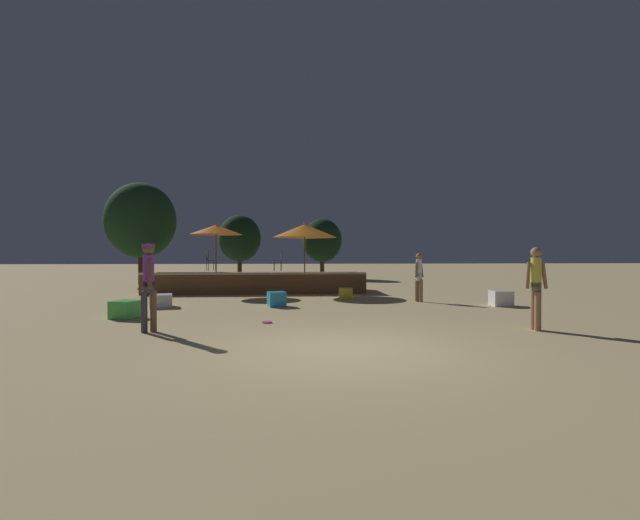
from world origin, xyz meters
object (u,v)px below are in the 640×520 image
(bistro_chair_0, at_px, (209,258))
(background_tree_2, at_px, (141,221))
(patio_umbrella_1, at_px, (216,230))
(person_1, at_px, (149,281))
(bistro_chair_1, at_px, (280,258))
(background_tree_0, at_px, (322,240))
(patio_umbrella_0, at_px, (305,231))
(person_0, at_px, (536,285))
(cube_seat_0, at_px, (277,299))
(frisbee_disc, at_px, (267,322))
(cube_seat_4, at_px, (346,293))
(person_2, at_px, (419,276))
(cube_seat_1, at_px, (501,298))
(cube_seat_3, at_px, (161,301))
(background_tree_1, at_px, (240,238))
(cube_seat_2, at_px, (125,309))

(bistro_chair_0, height_order, background_tree_2, background_tree_2)
(patio_umbrella_1, bearing_deg, person_1, -89.79)
(background_tree_2, bearing_deg, bistro_chair_1, -30.55)
(background_tree_0, bearing_deg, patio_umbrella_0, -98.09)
(patio_umbrella_0, xyz_separation_m, patio_umbrella_1, (-3.52, 0.14, 0.04))
(bistro_chair_1, relative_size, background_tree_2, 0.17)
(patio_umbrella_1, relative_size, person_0, 1.62)
(cube_seat_0, bearing_deg, background_tree_2, 126.85)
(background_tree_0, bearing_deg, frisbee_disc, -98.46)
(patio_umbrella_1, height_order, cube_seat_4, patio_umbrella_1)
(bistro_chair_1, bearing_deg, bistro_chair_0, -99.28)
(frisbee_disc, bearing_deg, person_2, 39.91)
(cube_seat_4, xyz_separation_m, person_2, (2.33, -1.10, 0.67))
(cube_seat_1, relative_size, person_0, 0.36)
(patio_umbrella_1, relative_size, cube_seat_4, 5.65)
(cube_seat_3, bearing_deg, background_tree_1, 87.41)
(cube_seat_1, height_order, person_2, person_2)
(person_1, height_order, bistro_chair_1, person_1)
(patio_umbrella_0, height_order, cube_seat_0, patio_umbrella_0)
(cube_seat_1, distance_m, frisbee_disc, 7.57)
(patio_umbrella_1, xyz_separation_m, bistro_chair_0, (-0.57, 1.55, -1.15))
(bistro_chair_0, distance_m, frisbee_disc, 9.38)
(cube_seat_3, relative_size, background_tree_2, 0.15)
(cube_seat_1, bearing_deg, patio_umbrella_1, 154.63)
(person_1, relative_size, background_tree_0, 0.47)
(patio_umbrella_0, xyz_separation_m, bistro_chair_0, (-4.08, 1.69, -1.11))
(cube_seat_1, distance_m, background_tree_1, 18.05)
(cube_seat_3, xyz_separation_m, person_1, (0.99, -4.18, 0.85))
(person_0, relative_size, frisbee_disc, 7.35)
(patio_umbrella_1, distance_m, bistro_chair_1, 3.05)
(cube_seat_4, relative_size, background_tree_1, 0.12)
(cube_seat_0, bearing_deg, background_tree_0, 80.28)
(cube_seat_4, height_order, person_1, person_1)
(person_0, relative_size, background_tree_2, 0.33)
(patio_umbrella_1, relative_size, background_tree_1, 0.69)
(cube_seat_1, distance_m, background_tree_2, 17.74)
(background_tree_1, height_order, background_tree_2, background_tree_2)
(cube_seat_4, bearing_deg, frisbee_disc, -116.06)
(cube_seat_3, distance_m, frisbee_disc, 4.62)
(cube_seat_0, xyz_separation_m, background_tree_2, (-7.33, 9.79, 3.11))
(cube_seat_2, bearing_deg, patio_umbrella_0, 52.50)
(person_0, distance_m, person_1, 8.07)
(person_0, distance_m, bistro_chair_0, 13.34)
(patio_umbrella_1, xyz_separation_m, cube_seat_2, (-1.18, -6.25, -2.34))
(patio_umbrella_1, height_order, person_0, patio_umbrella_1)
(cube_seat_4, height_order, background_tree_1, background_tree_1)
(person_1, height_order, background_tree_2, background_tree_2)
(person_0, xyz_separation_m, bistro_chair_1, (-5.60, 9.90, 0.45))
(bistro_chair_0, xyz_separation_m, background_tree_0, (5.59, 8.91, 1.06))
(cube_seat_2, bearing_deg, person_2, 20.10)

